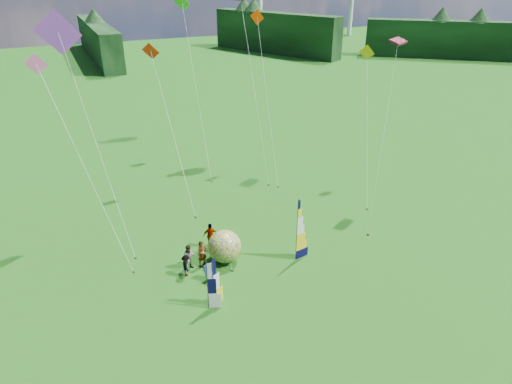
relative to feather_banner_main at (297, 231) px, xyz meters
name	(u,v)px	position (x,y,z in m)	size (l,w,h in m)	color
ground	(298,295)	(-1.72, -3.38, -2.29)	(220.00, 220.00, 0.00)	#2A5417
treeline_ring	(301,240)	(-1.72, -3.38, 1.71)	(210.00, 210.00, 8.00)	#245325
feather_banner_main	(297,231)	(0.00, 0.00, 0.00)	(1.25, 0.10, 4.59)	#080437
side_banner_left	(213,284)	(-6.74, -2.20, -0.62)	(0.94, 0.10, 3.35)	yellow
side_banner_far	(208,286)	(-7.09, -2.21, -0.70)	(0.95, 0.10, 3.19)	white
bol_inflatable	(225,246)	(-4.47, 1.94, -1.16)	(2.27, 2.27, 2.27)	navy
spectator_a	(202,254)	(-6.05, 2.00, -1.35)	(0.69, 0.45, 1.89)	#66594C
spectator_b	(189,257)	(-6.93, 2.00, -1.38)	(0.89, 0.44, 1.82)	#66594C
spectator_c	(186,266)	(-7.34, 1.43, -1.54)	(0.98, 0.36, 1.52)	#66594C
spectator_d	(211,235)	(-4.75, 3.99, -1.36)	(1.10, 0.45, 1.87)	#66594C
camp_chair	(211,274)	(-6.09, 0.18, -1.73)	(0.66, 0.66, 1.14)	navy
kite_whale	(254,79)	(4.29, 16.42, 6.39)	(5.07, 13.50, 17.37)	black
kite_rainbow_delta	(95,130)	(-11.04, 8.12, 6.09)	(7.14, 11.87, 16.76)	#F32353
kite_parafoil	(385,125)	(9.13, 3.27, 5.14)	(9.05, 9.33, 14.86)	#C02543
small_kite_red	(172,126)	(-4.72, 12.75, 4.16)	(2.82, 11.01, 12.91)	#F42908
small_kite_orange	(268,95)	(4.84, 14.63, 5.24)	(3.99, 10.39, 15.07)	#E83600
small_kite_yellow	(368,122)	(10.72, 7.28, 3.98)	(6.02, 9.31, 12.54)	#F4C204
small_kite_pink	(85,165)	(-12.10, 5.86, 4.70)	(5.56, 7.69, 13.99)	#F15AA2
small_kite_green	(196,83)	(-0.35, 19.70, 5.76)	(3.99, 13.40, 16.12)	green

